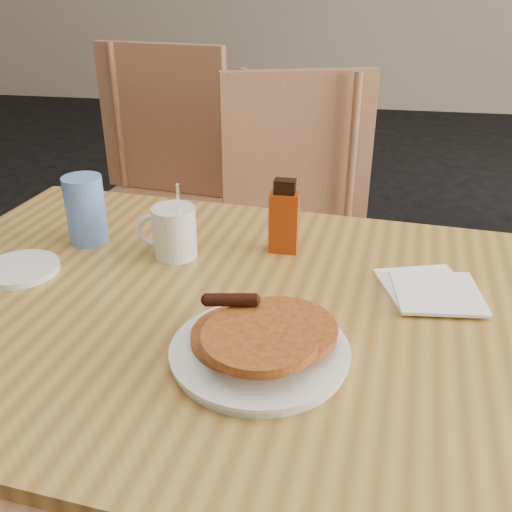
{
  "coord_description": "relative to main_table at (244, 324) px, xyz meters",
  "views": [
    {
      "loc": [
        0.11,
        -0.8,
        1.27
      ],
      "look_at": [
        -0.03,
        0.03,
        0.84
      ],
      "focal_mm": 40.0,
      "sensor_mm": 36.0,
      "label": 1
    }
  ],
  "objects": [
    {
      "name": "chair_main_far",
      "position": [
        -0.0,
        0.74,
        -0.11
      ],
      "size": [
        0.57,
        0.58,
        1.01
      ],
      "rotation": [
        0.0,
        0.0,
        0.31
      ],
      "color": "#9B6A49",
      "rests_on": "floor"
    },
    {
      "name": "pancake_plate",
      "position": [
        0.05,
        -0.14,
        0.06
      ],
      "size": [
        0.26,
        0.26,
        0.08
      ],
      "rotation": [
        0.0,
        0.0,
        -0.26
      ],
      "color": "white",
      "rests_on": "main_table"
    },
    {
      "name": "blue_tumbler",
      "position": [
        -0.37,
        0.19,
        0.11
      ],
      "size": [
        0.1,
        0.1,
        0.14
      ],
      "primitive_type": "cylinder",
      "rotation": [
        0.0,
        0.0,
        0.36
      ],
      "color": "#6088E1",
      "rests_on": "main_table"
    },
    {
      "name": "side_saucer",
      "position": [
        -0.44,
        0.04,
        0.05
      ],
      "size": [
        0.18,
        0.18,
        0.01
      ],
      "primitive_type": "cylinder",
      "rotation": [
        0.0,
        0.0,
        0.3
      ],
      "color": "white",
      "rests_on": "main_table"
    },
    {
      "name": "napkin_stack",
      "position": [
        0.32,
        0.1,
        0.05
      ],
      "size": [
        0.19,
        0.2,
        0.01
      ],
      "rotation": [
        0.0,
        0.0,
        0.31
      ],
      "color": "white",
      "rests_on": "main_table"
    },
    {
      "name": "main_table",
      "position": [
        0.0,
        0.0,
        0.0
      ],
      "size": [
        1.42,
        1.03,
        0.75
      ],
      "rotation": [
        0.0,
        0.0,
        -0.09
      ],
      "color": "#AD843D",
      "rests_on": "floor"
    },
    {
      "name": "coffee_mug",
      "position": [
        -0.17,
        0.16,
        0.09
      ],
      "size": [
        0.12,
        0.09,
        0.16
      ],
      "rotation": [
        0.0,
        0.0,
        -0.23
      ],
      "color": "white",
      "rests_on": "main_table"
    },
    {
      "name": "chair_wall_extra",
      "position": [
        -0.5,
        0.99,
        -0.09
      ],
      "size": [
        0.53,
        0.53,
        1.04
      ],
      "rotation": [
        0.0,
        0.0,
        -0.14
      ],
      "color": "#9B6A49",
      "rests_on": "floor"
    },
    {
      "name": "syrup_bottle",
      "position": [
        0.04,
        0.22,
        0.11
      ],
      "size": [
        0.06,
        0.04,
        0.15
      ],
      "rotation": [
        0.0,
        0.0,
        -0.02
      ],
      "color": "maroon",
      "rests_on": "main_table"
    }
  ]
}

